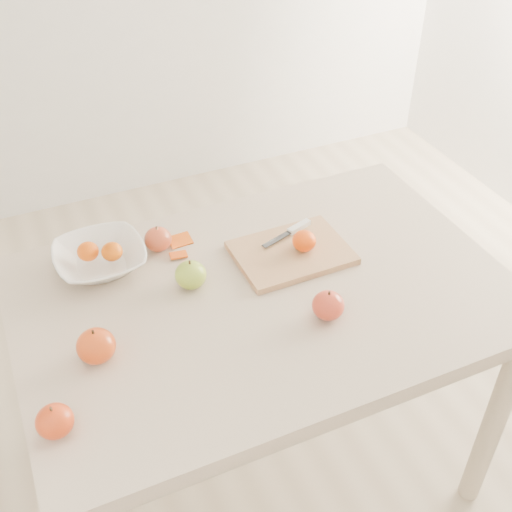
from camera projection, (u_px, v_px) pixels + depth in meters
name	position (u px, v px, depth m)	size (l,w,h in m)	color
ground	(262.00, 466.00, 2.04)	(3.50, 3.50, 0.00)	#C6B293
table	(264.00, 319.00, 1.63)	(1.20, 0.80, 0.75)	#C4AE94
cutting_board	(291.00, 253.00, 1.67)	(0.29, 0.21, 0.02)	tan
board_tangerine	(304.00, 241.00, 1.65)	(0.06, 0.06, 0.05)	#E44008
fruit_bowl	(100.00, 259.00, 1.62)	(0.23, 0.23, 0.06)	white
bowl_tangerine_near	(88.00, 251.00, 1.61)	(0.05, 0.05, 0.05)	#E84708
bowl_tangerine_far	(112.00, 252.00, 1.61)	(0.05, 0.05, 0.05)	#D05E07
orange_peel_a	(180.00, 242.00, 1.72)	(0.06, 0.04, 0.00)	#C9500E
orange_peel_b	(179.00, 256.00, 1.67)	(0.04, 0.04, 0.00)	#D44E0F
paring_knife	(295.00, 229.00, 1.73)	(0.17, 0.07, 0.01)	white
apple_green	(191.00, 275.00, 1.56)	(0.08, 0.08, 0.07)	#619F16
apple_red_e	(328.00, 305.00, 1.48)	(0.08, 0.08, 0.07)	#A31421
apple_red_a	(158.00, 239.00, 1.68)	(0.07, 0.07, 0.07)	maroon
apple_red_d	(55.00, 421.00, 1.23)	(0.07, 0.07, 0.07)	maroon
apple_red_b	(96.00, 346.00, 1.37)	(0.08, 0.08, 0.08)	#A11D0A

